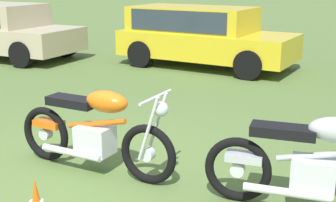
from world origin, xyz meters
TOP-DOWN VIEW (x-y plane):
  - ground_plane at (0.00, 0.00)m, footprint 120.00×120.00m
  - motorcycle_orange at (0.13, 0.25)m, footprint 2.08×0.68m
  - motorcycle_silver at (2.51, 0.03)m, footprint 2.04×0.64m
  - car_yellow at (-0.31, 6.68)m, footprint 4.42×2.56m

SIDE VIEW (x-z plane):
  - ground_plane at x=0.00m, z-range 0.00..0.00m
  - motorcycle_silver at x=2.51m, z-range -0.02..0.99m
  - motorcycle_orange at x=0.13m, z-range -0.02..1.00m
  - car_yellow at x=-0.31m, z-range 0.12..1.55m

